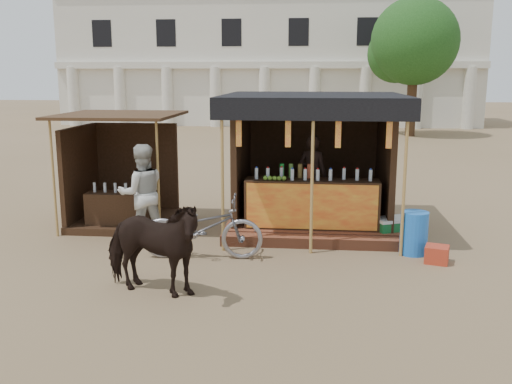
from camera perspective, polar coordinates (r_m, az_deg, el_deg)
The scene contains 11 objects.
ground at distance 9.02m, azimuth -1.04°, elevation -8.93°, with size 120.00×120.00×0.00m, color #846B4C.
main_stall at distance 11.94m, azimuth 5.64°, elevation 1.27°, with size 3.60×3.61×2.78m.
secondary_stall at distance 12.57m, azimuth -13.75°, elevation 0.69°, with size 2.40×2.40×2.38m.
cow at distance 8.42m, azimuth -10.46°, elevation -5.45°, with size 0.78×1.71×1.45m, color black.
motorbike at distance 10.00m, azimuth -5.42°, elevation -3.55°, with size 0.74×2.12×1.11m, color gray.
bystander at distance 11.10m, azimuth -11.33°, elevation -0.13°, with size 0.92×0.72×1.89m, color beige.
blue_barrel at distance 10.62m, azimuth 15.51°, elevation -3.97°, with size 0.49×0.49×0.78m, color blue.
red_crate at distance 10.31m, azimuth 17.63°, elevation -5.97°, with size 0.38×0.36×0.29m, color #AD321C.
cooler at distance 11.37m, azimuth 13.37°, elevation -3.64°, with size 0.76×0.66×0.46m.
background_building at distance 38.45m, azimuth 1.34°, elevation 12.92°, with size 26.00×7.45×8.18m.
tree at distance 30.93m, azimuth 15.18°, elevation 14.02°, with size 4.50×4.40×7.00m.
Camera 1 is at (1.01, -8.38, 3.18)m, focal length 40.00 mm.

